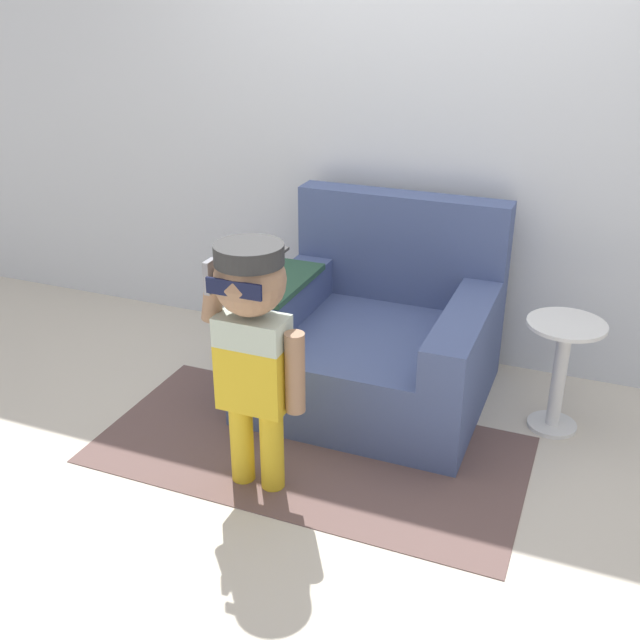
{
  "coord_description": "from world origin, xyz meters",
  "views": [
    {
      "loc": [
        0.97,
        -3.14,
        1.96
      ],
      "look_at": [
        -0.15,
        -0.39,
        0.6
      ],
      "focal_mm": 42.0,
      "sensor_mm": 36.0,
      "label": 1
    }
  ],
  "objects": [
    {
      "name": "person_child",
      "position": [
        -0.26,
        -0.82,
        0.71
      ],
      "size": [
        0.44,
        0.33,
        1.07
      ],
      "color": "gold",
      "rests_on": "ground_plane"
    },
    {
      "name": "armchair",
      "position": [
        -0.04,
        0.11,
        0.31
      ],
      "size": [
        1.13,
        1.05,
        0.95
      ],
      "color": "#475684",
      "rests_on": "ground_plane"
    },
    {
      "name": "wall_back",
      "position": [
        0.0,
        0.67,
        1.3
      ],
      "size": [
        10.0,
        0.05,
        2.6
      ],
      "color": "silver",
      "rests_on": "ground_plane"
    },
    {
      "name": "side_table",
      "position": [
        0.85,
        0.1,
        0.33
      ],
      "size": [
        0.36,
        0.36,
        0.55
      ],
      "color": "white",
      "rests_on": "ground_plane"
    },
    {
      "name": "ground_plane",
      "position": [
        0.0,
        0.0,
        0.0
      ],
      "size": [
        10.0,
        10.0,
        0.0
      ],
      "primitive_type": "plane",
      "color": "beige"
    },
    {
      "name": "rug",
      "position": [
        -0.15,
        -0.52,
        0.0
      ],
      "size": [
        1.92,
        0.98,
        0.01
      ],
      "color": "brown",
      "rests_on": "ground_plane"
    }
  ]
}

